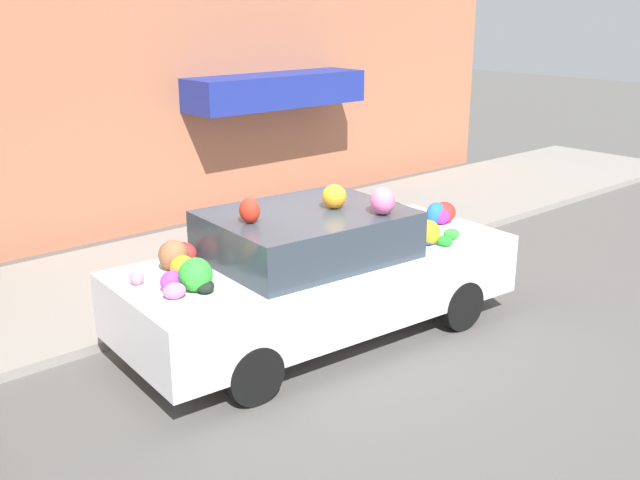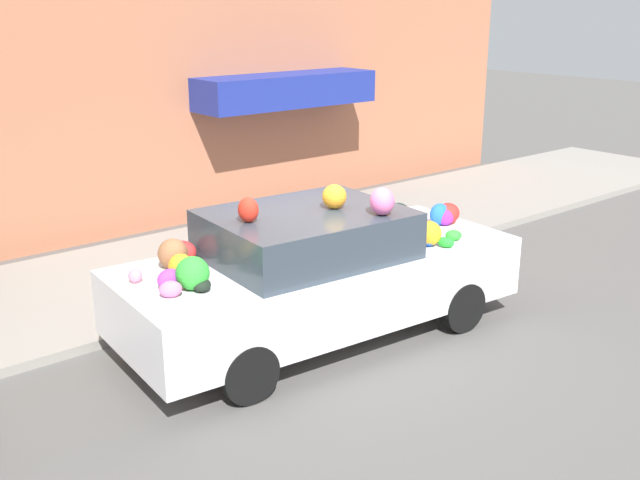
% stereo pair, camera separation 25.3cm
% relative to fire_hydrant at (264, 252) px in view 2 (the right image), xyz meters
% --- Properties ---
extents(ground_plane, '(60.00, 60.00, 0.00)m').
position_rel_fire_hydrant_xyz_m(ground_plane, '(-0.45, -1.58, -0.46)').
color(ground_plane, '#565451').
extents(sidewalk_curb, '(24.00, 3.20, 0.11)m').
position_rel_fire_hydrant_xyz_m(sidewalk_curb, '(-0.45, 1.12, -0.40)').
color(sidewalk_curb, gray).
rests_on(sidewalk_curb, ground).
extents(building_facade, '(18.00, 1.20, 5.25)m').
position_rel_fire_hydrant_xyz_m(building_facade, '(-0.29, 3.34, 2.14)').
color(building_facade, '#B26B4C').
rests_on(building_facade, ground).
extents(fire_hydrant, '(0.20, 0.20, 0.70)m').
position_rel_fire_hydrant_xyz_m(fire_hydrant, '(0.00, 0.00, 0.00)').
color(fire_hydrant, red).
rests_on(fire_hydrant, sidewalk_curb).
extents(art_car, '(4.67, 2.16, 1.78)m').
position_rel_fire_hydrant_xyz_m(art_car, '(-0.49, -1.71, 0.33)').
color(art_car, silver).
rests_on(art_car, ground).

